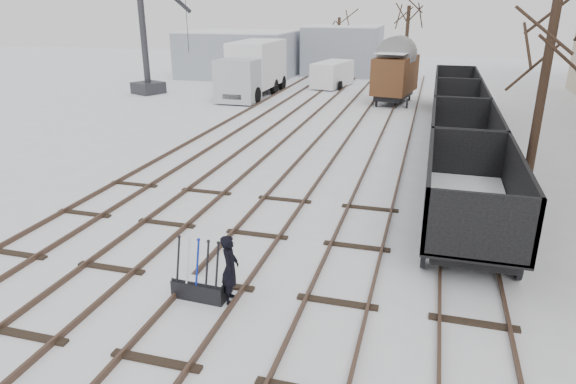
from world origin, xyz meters
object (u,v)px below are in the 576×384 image
(ground_frame, at_px, (200,287))
(panel_van, at_px, (332,74))
(worker, at_px, (230,269))
(box_van_wagon, at_px, (395,74))
(crane, at_px, (147,59))
(lorry, at_px, (253,69))
(freight_wagon_a, at_px, (469,209))

(ground_frame, xyz_separation_m, panel_van, (-3.22, 32.39, 0.78))
(worker, distance_m, box_van_wagon, 26.42)
(box_van_wagon, bearing_deg, panel_van, 142.27)
(box_van_wagon, relative_size, panel_van, 0.99)
(panel_van, distance_m, crane, 14.59)
(panel_van, bearing_deg, box_van_wagon, -36.17)
(worker, height_order, box_van_wagon, box_van_wagon)
(lorry, relative_size, panel_van, 1.74)
(lorry, relative_size, crane, 0.89)
(panel_van, bearing_deg, worker, -71.85)
(freight_wagon_a, height_order, crane, crane)
(freight_wagon_a, distance_m, box_van_wagon, 21.81)
(ground_frame, bearing_deg, freight_wagon_a, 42.10)
(box_van_wagon, xyz_separation_m, panel_van, (-5.47, 5.93, -0.96))
(worker, height_order, freight_wagon_a, freight_wagon_a)
(crane, bearing_deg, panel_van, 51.01)
(freight_wagon_a, distance_m, crane, 30.47)
(freight_wagon_a, bearing_deg, box_van_wagon, 100.33)
(freight_wagon_a, xyz_separation_m, box_van_wagon, (-3.91, 21.43, 1.04))
(freight_wagon_a, xyz_separation_m, panel_van, (-9.38, 27.36, 0.08))
(box_van_wagon, bearing_deg, lorry, -171.52)
(ground_frame, bearing_deg, box_van_wagon, 88.01)
(worker, distance_m, crane, 30.75)
(lorry, bearing_deg, panel_van, 50.47)
(worker, height_order, lorry, lorry)
(lorry, height_order, crane, crane)
(ground_frame, distance_m, freight_wagon_a, 7.98)
(box_van_wagon, distance_m, crane, 18.40)
(crane, bearing_deg, ground_frame, -34.15)
(worker, distance_m, lorry, 28.00)
(freight_wagon_a, relative_size, crane, 0.65)
(ground_frame, distance_m, lorry, 27.89)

